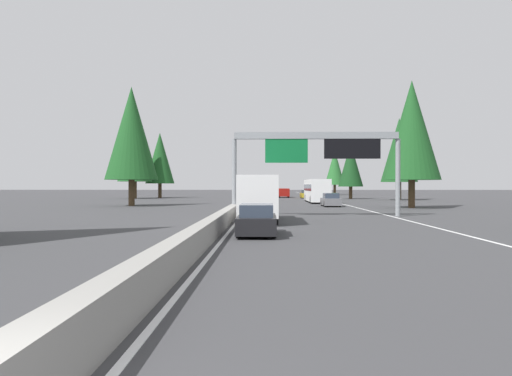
{
  "coord_description": "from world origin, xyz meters",
  "views": [
    {
      "loc": [
        -3.37,
        -2.17,
        2.38
      ],
      "look_at": [
        46.94,
        -1.02,
        2.04
      ],
      "focal_mm": 33.35,
      "sensor_mm": 36.0,
      "label": 1
    }
  ],
  "objects": [
    {
      "name": "conifer_right_mid",
      "position": [
        71.58,
        -22.91,
        7.81
      ],
      "size": [
        5.65,
        5.65,
        12.85
      ],
      "color": "#4C3823",
      "rests_on": "ground"
    },
    {
      "name": "conifer_right_far",
      "position": [
        77.26,
        -16.34,
        5.76
      ],
      "size": [
        4.18,
        4.18,
        9.49
      ],
      "color": "#4C3823",
      "rests_on": "ground"
    },
    {
      "name": "sedan_far_left",
      "position": [
        97.55,
        -5.43,
        0.68
      ],
      "size": [
        4.4,
        1.8,
        1.47
      ],
      "color": "maroon",
      "rests_on": "ground"
    },
    {
      "name": "conifer_right_distant",
      "position": [
        111.95,
        -18.59,
        6.58
      ],
      "size": [
        4.77,
        4.77,
        10.83
      ],
      "color": "#4C3823",
      "rests_on": "ground"
    },
    {
      "name": "sign_gantry_overhead",
      "position": [
        32.5,
        -6.04,
        5.04
      ],
      "size": [
        0.5,
        12.68,
        6.34
      ],
      "color": "gray",
      "rests_on": "ground"
    },
    {
      "name": "box_truck_distant_b",
      "position": [
        27.38,
        -1.64,
        1.61
      ],
      "size": [
        8.5,
        2.4,
        2.95
      ],
      "color": "white",
      "rests_on": "ground"
    },
    {
      "name": "shoulder_stripe_right",
      "position": [
        70.0,
        -11.52,
        0.01
      ],
      "size": [
        160.0,
        0.16,
        0.01
      ],
      "primitive_type": "cube",
      "color": "silver",
      "rests_on": "ground"
    },
    {
      "name": "median_barrier",
      "position": [
        80.0,
        0.3,
        0.45
      ],
      "size": [
        180.0,
        0.56,
        0.9
      ],
      "primitive_type": "cube",
      "color": "gray",
      "rests_on": "ground"
    },
    {
      "name": "conifer_left_mid",
      "position": [
        78.51,
        20.77,
        8.17
      ],
      "size": [
        5.91,
        5.91,
        13.44
      ],
      "color": "#4C3823",
      "rests_on": "ground"
    },
    {
      "name": "ground_plane",
      "position": [
        60.0,
        0.0,
        0.0
      ],
      "size": [
        320.0,
        320.0,
        0.0
      ],
      "primitive_type": "plane",
      "color": "#38383A"
    },
    {
      "name": "bus_mid_left",
      "position": [
        61.01,
        -8.91,
        1.72
      ],
      "size": [
        11.5,
        2.55,
        3.1
      ],
      "color": "white",
      "rests_on": "ground"
    },
    {
      "name": "sedan_mid_right",
      "position": [
        19.07,
        -1.7,
        0.68
      ],
      "size": [
        4.4,
        1.8,
        1.47
      ],
      "color": "black",
      "rests_on": "ground"
    },
    {
      "name": "conifer_left_near",
      "position": [
        49.81,
        13.1,
        8.17
      ],
      "size": [
        5.91,
        5.91,
        13.44
      ],
      "color": "#4C3823",
      "rests_on": "ground"
    },
    {
      "name": "sedan_near_right",
      "position": [
        48.96,
        -9.18,
        0.68
      ],
      "size": [
        4.4,
        1.8,
        1.47
      ],
      "color": "slate",
      "rests_on": "ground"
    },
    {
      "name": "pickup_distant_a",
      "position": [
        64.94,
        -1.63,
        0.91
      ],
      "size": [
        5.6,
        2.0,
        1.86
      ],
      "color": "#AD931E",
      "rests_on": "ground"
    },
    {
      "name": "conifer_right_near",
      "position": [
        45.73,
        -17.04,
        7.98
      ],
      "size": [
        5.77,
        5.77,
        13.12
      ],
      "color": "#4C3823",
      "rests_on": "ground"
    },
    {
      "name": "shoulder_stripe_median",
      "position": [
        70.0,
        -0.25,
        0.01
      ],
      "size": [
        160.0,
        0.16,
        0.01
      ],
      "primitive_type": "cube",
      "color": "silver",
      "rests_on": "ground"
    },
    {
      "name": "conifer_left_far",
      "position": [
        83.0,
        17.4,
        7.25
      ],
      "size": [
        5.25,
        5.25,
        11.93
      ],
      "color": "#4C3823",
      "rests_on": "ground"
    },
    {
      "name": "minivan_far_right",
      "position": [
        85.56,
        -5.34,
        0.95
      ],
      "size": [
        5.0,
        1.95,
        1.69
      ],
      "color": "maroon",
      "rests_on": "ground"
    },
    {
      "name": "sedan_near_center",
      "position": [
        81.37,
        -9.09,
        0.68
      ],
      "size": [
        4.4,
        1.8,
        1.47
      ],
      "color": "#AD931E",
      "rests_on": "ground"
    }
  ]
}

